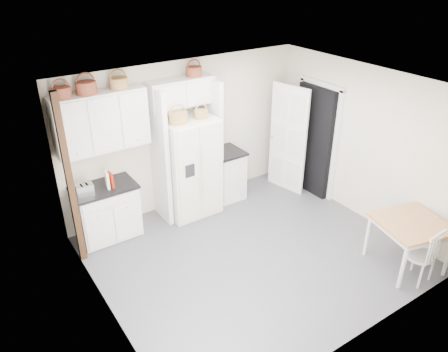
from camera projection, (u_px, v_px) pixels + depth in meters
floor at (252, 253)px, 6.73m from camera, size 4.50×4.50×0.00m
ceiling at (259, 89)px, 5.53m from camera, size 4.50×4.50×0.00m
wall_back at (186, 135)px, 7.61m from camera, size 4.50×0.00×4.50m
wall_left at (100, 230)px, 5.02m from camera, size 0.00×4.00×4.00m
wall_right at (363, 144)px, 7.24m from camera, size 0.00×4.00×4.00m
refrigerator at (190, 167)px, 7.46m from camera, size 0.90×0.72×1.74m
base_cab_left at (107, 212)px, 6.97m from camera, size 0.94×0.59×0.87m
base_cab_right at (226, 175)px, 8.11m from camera, size 0.51×0.61×0.90m
dining_table at (407, 244)px, 6.33m from camera, size 1.10×1.10×0.75m
windsor_chair at (420, 256)px, 6.03m from camera, size 0.42×0.39×0.82m
counter_left at (103, 187)px, 6.76m from camera, size 0.98×0.63×0.04m
counter_right at (226, 152)px, 7.89m from camera, size 0.55×0.65×0.04m
toaster at (85, 190)px, 6.48m from camera, size 0.26×0.16×0.17m
cookbook_red at (111, 180)px, 6.69m from camera, size 0.05×0.16×0.24m
cookbook_cream at (107, 180)px, 6.66m from camera, size 0.07×0.18×0.27m
basket_upper_a at (62, 93)px, 5.98m from camera, size 0.26×0.26×0.15m
basket_upper_b at (86, 88)px, 6.15m from camera, size 0.29×0.29×0.17m
basket_upper_c at (119, 83)px, 6.39m from camera, size 0.28×0.28×0.16m
basket_bridge_b at (194, 71)px, 7.02m from camera, size 0.27×0.27×0.15m
basket_fridge_a at (178, 118)px, 6.84m from camera, size 0.31×0.31×0.17m
basket_fridge_b at (201, 114)px, 7.05m from camera, size 0.24×0.24×0.13m
upper_cabinet at (101, 122)px, 6.47m from camera, size 1.40×0.34×0.90m
bridge_cabinet at (180, 92)px, 7.03m from camera, size 1.12×0.34×0.45m
fridge_panel_left at (160, 157)px, 7.13m from camera, size 0.08×0.60×2.30m
fridge_panel_right at (212, 144)px, 7.63m from camera, size 0.08×0.60×2.30m
trim_post at (70, 182)px, 6.04m from camera, size 0.09×0.09×2.60m
doorway_void at (315, 141)px, 8.06m from camera, size 0.18×0.85×2.05m
door_slab at (288, 139)px, 8.13m from camera, size 0.21×0.79×2.05m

